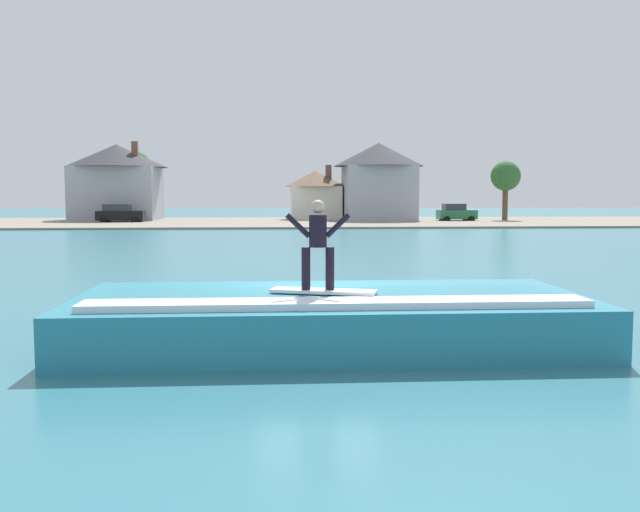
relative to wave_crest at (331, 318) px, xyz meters
The scene contains 12 objects.
ground_plane 1.47m from the wave_crest, 96.90° to the left, with size 260.00×260.00×0.00m, color #306E7B.
wave_crest is the anchor object (origin of this frame).
surfboard 0.79m from the wave_crest, 108.60° to the right, with size 1.98×1.07×0.06m.
surfer 1.63m from the wave_crest, 117.70° to the right, with size 1.18×0.32×1.62m.
shoreline_bank 56.17m from the wave_crest, 90.17° to the left, with size 120.00×24.57×0.18m.
car_near_shore 58.11m from the wave_crest, 105.47° to the left, with size 4.47×2.07×1.86m.
car_far_shore 59.89m from the wave_crest, 72.96° to the left, with size 3.80×2.30×1.86m.
house_with_chimney 64.62m from the wave_crest, 105.27° to the left, with size 10.42×10.42×8.18m.
house_gabled_white 60.38m from the wave_crest, 80.46° to the left, with size 9.25×9.25×8.05m.
house_small_cottage 62.55m from the wave_crest, 86.60° to the left, with size 6.51×6.51×5.88m.
tree_tall_bare 64.66m from the wave_crest, 103.68° to the left, with size 3.45×3.45×7.32m.
tree_short_bushy 62.74m from the wave_crest, 68.52° to the left, with size 3.03×3.03×6.19m.
Camera 1 is at (-0.96, -14.64, 2.82)m, focal length 39.91 mm.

